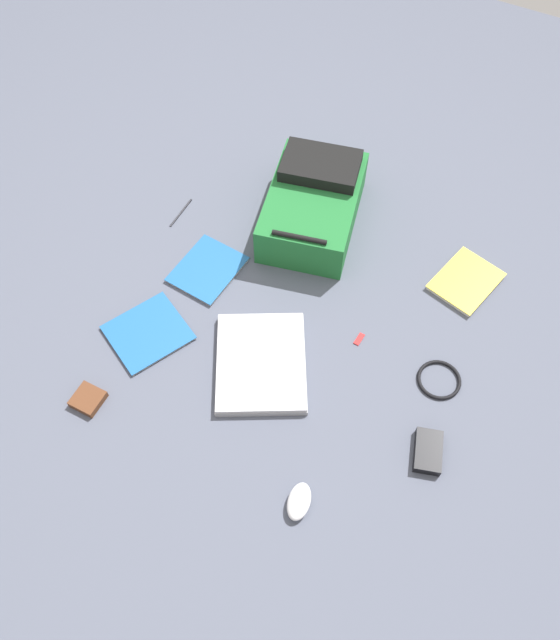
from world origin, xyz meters
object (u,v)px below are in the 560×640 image
object	(u,v)px
book_comic	(148,333)
book_blue	(207,270)
power_brick	(428,451)
cable_coil	(439,380)
earbud_pouch	(88,399)
book_red	(466,281)
computer_mouse	(299,501)
backpack	(313,203)
pen_black	(181,212)
laptop	(262,363)
usb_stick	(359,339)

from	to	relation	value
book_comic	book_blue	xyz separation A→B (m)	(-0.04, -0.30, 0.00)
book_comic	power_brick	world-z (taller)	power_brick
cable_coil	earbud_pouch	xyz separation A→B (m)	(0.90, 0.55, 0.01)
book_red	computer_mouse	bearing A→B (deg)	80.02
backpack	power_brick	xyz separation A→B (m)	(-0.67, 0.63, -0.07)
book_red	power_brick	distance (m)	0.63
book_red	power_brick	size ratio (longest dim) A/B	2.06
computer_mouse	pen_black	world-z (taller)	computer_mouse
laptop	usb_stick	size ratio (longest dim) A/B	9.49
power_brick	earbud_pouch	distance (m)	1.00
pen_black	usb_stick	bearing A→B (deg)	166.69
backpack	computer_mouse	xyz separation A→B (m)	(-0.41, 0.93, -0.07)
laptop	power_brick	xyz separation A→B (m)	(-0.55, 0.03, -0.00)
computer_mouse	pen_black	bearing A→B (deg)	128.01
earbud_pouch	book_comic	bearing A→B (deg)	-95.53
power_brick	pen_black	distance (m)	1.19
backpack	earbud_pouch	size ratio (longest dim) A/B	6.02
usb_stick	backpack	bearing A→B (deg)	-47.17
book_comic	computer_mouse	bearing A→B (deg)	158.59
book_comic	book_red	size ratio (longest dim) A/B	1.17
power_brick	earbud_pouch	bearing A→B (deg)	18.22
earbud_pouch	backpack	bearing A→B (deg)	-106.60
laptop	earbud_pouch	world-z (taller)	laptop
book_red	pen_black	xyz separation A→B (m)	(1.00, 0.18, -0.01)
backpack	pen_black	size ratio (longest dim) A/B	3.58
power_brick	pen_black	xyz separation A→B (m)	(1.10, -0.44, -0.01)
backpack	earbud_pouch	xyz separation A→B (m)	(0.28, 0.94, -0.07)
cable_coil	earbud_pouch	bearing A→B (deg)	31.26
book_comic	computer_mouse	world-z (taller)	computer_mouse
laptop	book_comic	bearing A→B (deg)	10.14
book_blue	usb_stick	size ratio (longest dim) A/B	5.40
backpack	book_comic	world-z (taller)	backpack
backpack	power_brick	bearing A→B (deg)	136.87
laptop	book_blue	world-z (taller)	laptop
laptop	cable_coil	xyz separation A→B (m)	(-0.50, -0.20, -0.01)
book_red	book_blue	distance (m)	0.86
book_comic	power_brick	bearing A→B (deg)	-177.74
laptop	book_red	bearing A→B (deg)	-127.65
pen_black	book_comic	bearing A→B (deg)	110.50
backpack	book_blue	bearing A→B (deg)	59.61
laptop	power_brick	world-z (taller)	same
backpack	cable_coil	size ratio (longest dim) A/B	3.79
book_red	earbud_pouch	world-z (taller)	earbud_pouch
book_blue	cable_coil	bearing A→B (deg)	177.99
book_comic	cable_coil	xyz separation A→B (m)	(-0.87, -0.27, -0.00)
backpack	computer_mouse	distance (m)	1.02
book_red	earbud_pouch	xyz separation A→B (m)	(0.85, 0.93, 0.00)
backpack	book_comic	distance (m)	0.72
book_blue	earbud_pouch	bearing A→B (deg)	83.45
book_comic	pen_black	world-z (taller)	book_comic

